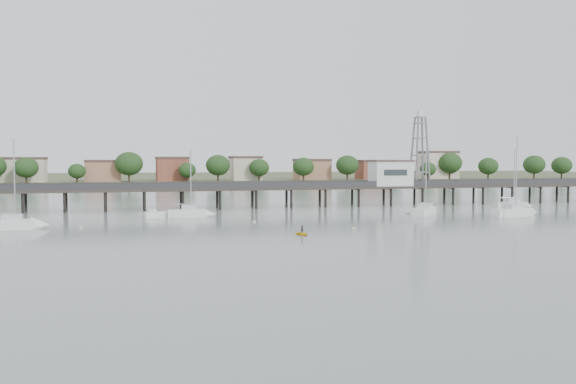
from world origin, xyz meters
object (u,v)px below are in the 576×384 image
pier (272,188)px  sailboat_a (22,224)px  sailboat_b (195,213)px  sailboat_c (427,211)px  sailboat_d (520,212)px  lattice_tower (420,151)px  yellow_dinghy (302,235)px  sailboat_e (517,206)px  white_tender (156,215)px

pier → sailboat_a: 50.55m
sailboat_b → sailboat_c: bearing=-3.3°
pier → sailboat_a: (-41.58, -28.57, -3.15)m
pier → sailboat_c: bearing=-43.9°
sailboat_a → sailboat_d: bearing=-0.1°
lattice_tower → sailboat_a: bearing=-158.6°
sailboat_a → yellow_dinghy: bearing=-24.8°
sailboat_d → yellow_dinghy: sailboat_d is taller
sailboat_a → yellow_dinghy: size_ratio=5.05×
sailboat_d → sailboat_a: size_ratio=1.11×
sailboat_e → white_tender: (-67.55, -1.39, -0.16)m
sailboat_a → white_tender: sailboat_a is taller
white_tender → lattice_tower: bearing=3.8°
pier → sailboat_c: sailboat_c is taller
sailboat_d → sailboat_a: sailboat_d is taller
sailboat_e → white_tender: sailboat_e is taller
pier → sailboat_b: bearing=-134.7°
lattice_tower → white_tender: 57.78m
sailboat_e → sailboat_b: bearing=-176.3°
lattice_tower → sailboat_e: size_ratio=1.29×
pier → sailboat_b: (-16.80, -16.95, -3.14)m
sailboat_d → sailboat_c: (-13.75, 6.54, 0.01)m
sailboat_c → sailboat_d: bearing=-72.0°
lattice_tower → sailboat_b: lattice_tower is taller
sailboat_b → white_tender: 6.21m
sailboat_e → sailboat_c: size_ratio=0.93×
lattice_tower → sailboat_d: size_ratio=1.08×
sailboat_b → sailboat_a: size_ratio=0.90×
pier → yellow_dinghy: (-6.40, -44.54, -3.79)m
sailboat_a → pier: bearing=34.1°
sailboat_b → sailboat_d: (52.97, -11.12, -0.01)m
sailboat_d → sailboat_c: 15.23m
sailboat_d → sailboat_c: size_ratio=1.10×
sailboat_d → white_tender: 60.31m
sailboat_e → sailboat_c: (-22.18, -6.78, -0.01)m
sailboat_e → white_tender: bearing=-177.2°
pier → yellow_dinghy: bearing=-98.2°
sailboat_d → sailboat_e: 15.76m
sailboat_a → sailboat_b: bearing=24.7°
pier → lattice_tower: (31.50, 0.00, 7.31)m
sailboat_b → sailboat_a: 27.37m
lattice_tower → yellow_dinghy: 59.52m
lattice_tower → sailboat_d: (4.67, -28.08, -10.46)m
pier → sailboat_e: sailboat_e is taller
yellow_dinghy → sailboat_b: bearing=103.1°
sailboat_d → sailboat_c: bearing=143.5°
sailboat_a → sailboat_e: 87.28m
pier → sailboat_a: sailboat_a is taller
white_tender → yellow_dinghy: (16.55, -28.39, -0.49)m
sailboat_d → white_tender: bearing=157.5°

